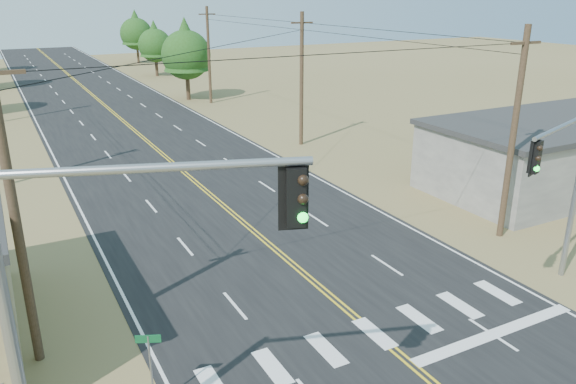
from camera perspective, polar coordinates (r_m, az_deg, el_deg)
road at (r=38.67m, az=-10.89°, el=2.29°), size 15.00×200.00×0.02m
building_right at (r=37.70m, az=25.25°, el=3.45°), size 15.00×8.00×4.00m
utility_pole_left_near at (r=18.50m, az=-26.05°, el=-1.91°), size 1.80×0.30×10.00m
utility_pole_right_near at (r=28.05m, az=21.92°, el=5.50°), size 1.80×0.30×10.00m
utility_pole_right_mid at (r=43.41m, az=1.39°, el=11.43°), size 1.80×0.30×10.00m
utility_pole_right_far at (r=61.50m, az=-8.05°, el=13.65°), size 1.80×0.30×10.00m
signal_mast_left at (r=12.17m, az=-18.90°, el=-9.35°), size 6.06×2.35×8.33m
signal_mast_right at (r=23.52m, az=26.45°, el=1.52°), size 5.44×2.09×7.12m
street_sign at (r=16.78m, az=-13.84°, el=-16.19°), size 0.66×0.32×2.40m
tree_right_near at (r=63.87m, az=-10.35°, el=14.04°), size 5.34×5.34×8.90m
tree_right_mid at (r=84.04m, az=-13.39°, el=14.62°), size 4.65×4.65×7.76m
tree_right_far at (r=100.66m, az=-15.20°, el=15.56°), size 5.25×5.25×8.75m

